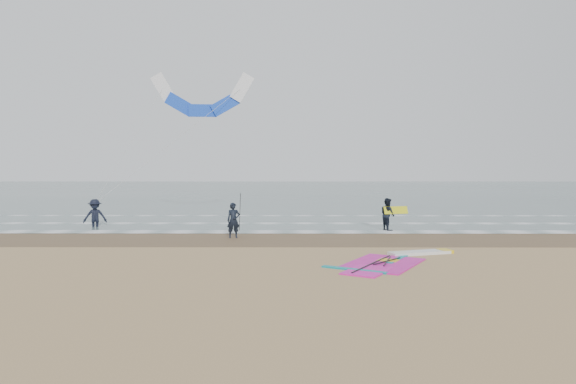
{
  "coord_description": "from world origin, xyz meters",
  "views": [
    {
      "loc": [
        -0.84,
        -17.39,
        3.37
      ],
      "look_at": [
        -0.94,
        5.0,
        2.2
      ],
      "focal_mm": 32.0,
      "sensor_mm": 36.0,
      "label": 1
    }
  ],
  "objects_px": {
    "windsurf_rig": "(395,260)",
    "person_walking": "(388,214)",
    "surf_kite": "(202,99)",
    "person_wading": "(95,210)",
    "person_standing": "(233,220)"
  },
  "relations": [
    {
      "from": "person_standing",
      "to": "windsurf_rig",
      "type": "bearing_deg",
      "value": -57.33
    },
    {
      "from": "windsurf_rig",
      "to": "person_wading",
      "type": "relative_size",
      "value": 2.77
    },
    {
      "from": "person_walking",
      "to": "person_standing",
      "type": "bearing_deg",
      "value": 88.53
    },
    {
      "from": "windsurf_rig",
      "to": "person_standing",
      "type": "relative_size",
      "value": 3.19
    },
    {
      "from": "windsurf_rig",
      "to": "person_wading",
      "type": "height_order",
      "value": "person_wading"
    },
    {
      "from": "windsurf_rig",
      "to": "person_standing",
      "type": "xyz_separation_m",
      "value": [
        -6.3,
        5.75,
        0.79
      ]
    },
    {
      "from": "surf_kite",
      "to": "person_standing",
      "type": "bearing_deg",
      "value": -71.28
    },
    {
      "from": "person_standing",
      "to": "person_wading",
      "type": "relative_size",
      "value": 0.87
    },
    {
      "from": "person_walking",
      "to": "surf_kite",
      "type": "xyz_separation_m",
      "value": [
        -10.46,
        5.59,
        6.6
      ]
    },
    {
      "from": "windsurf_rig",
      "to": "person_walking",
      "type": "relative_size",
      "value": 3.1
    },
    {
      "from": "windsurf_rig",
      "to": "person_walking",
      "type": "distance_m",
      "value": 8.6
    },
    {
      "from": "windsurf_rig",
      "to": "person_walking",
      "type": "bearing_deg",
      "value": 80.93
    },
    {
      "from": "surf_kite",
      "to": "person_wading",
      "type": "bearing_deg",
      "value": -140.25
    },
    {
      "from": "person_standing",
      "to": "surf_kite",
      "type": "relative_size",
      "value": 0.2
    },
    {
      "from": "person_standing",
      "to": "person_walking",
      "type": "distance_m",
      "value": 8.11
    }
  ]
}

